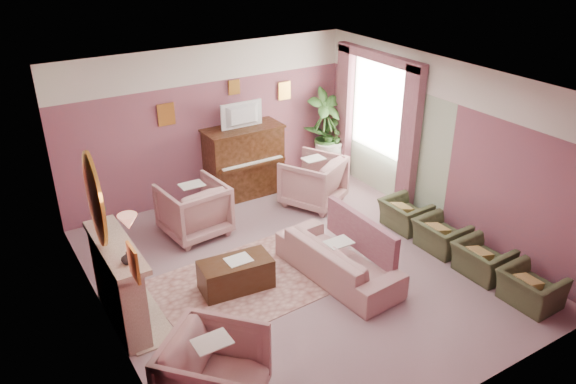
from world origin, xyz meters
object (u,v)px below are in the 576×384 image
floral_armchair_right (313,179)px  coffee_table (236,275)px  floral_armchair_left (193,206)px  floral_armchair_front (214,371)px  olive_chair_a (532,284)px  olive_chair_c (441,231)px  olive_chair_d (405,210)px  piano (244,162)px  olive_chair_b (483,255)px  sofa (338,252)px  side_table (328,159)px  television (243,114)px

floral_armchair_right → coffee_table: bearing=-146.1°
floral_armchair_left → floral_armchair_front: size_ratio=1.00×
olive_chair_a → olive_chair_c: size_ratio=1.00×
olive_chair_d → piano: bearing=123.4°
coffee_table → olive_chair_b: olive_chair_b is taller
olive_chair_a → olive_chair_d: size_ratio=1.00×
piano → floral_armchair_right: 1.34m
piano → sofa: size_ratio=0.69×
sofa → olive_chair_a: 2.62m
sofa → floral_armchair_left: size_ratio=2.02×
side_table → olive_chair_a: bearing=-91.8°
coffee_table → olive_chair_d: bearing=1.0°
olive_chair_d → side_table: bearing=86.5°
piano → olive_chair_d: size_ratio=1.87×
sofa → side_table: (1.97, 3.01, -0.06)m
olive_chair_d → olive_chair_c: bearing=-90.0°
piano → olive_chair_b: (1.68, -4.19, -0.33)m
floral_armchair_left → olive_chair_d: (3.08, -1.68, -0.18)m
olive_chair_a → olive_chair_b: (0.00, 0.82, 0.00)m
floral_armchair_left → olive_chair_c: 3.97m
piano → olive_chair_b: bearing=-68.1°
piano → olive_chair_c: (1.68, -3.37, -0.33)m
piano → olive_chair_a: (1.68, -5.01, -0.33)m
floral_armchair_left → floral_armchair_front: same height
coffee_table → olive_chair_d: olive_chair_d is taller
olive_chair_c → side_table: side_table is taller
sofa → side_table: sofa is taller
television → floral_armchair_front: size_ratio=0.80×
piano → television: size_ratio=1.75×
television → coffee_table: bearing=-120.7°
floral_armchair_left → olive_chair_c: bearing=-39.0°
floral_armchair_right → olive_chair_a: 4.09m
floral_armchair_right → olive_chair_d: size_ratio=1.33×
coffee_table → olive_chair_a: (3.20, -2.41, 0.10)m
floral_armchair_right → olive_chair_a: (0.82, -4.01, -0.18)m
piano → television: (0.00, -0.05, 0.95)m
coffee_table → side_table: (3.35, 2.49, 0.12)m
side_table → floral_armchair_front: bearing=-136.4°
television → floral_armchair_right: (0.87, -0.95, -1.10)m
sofa → floral_armchair_front: (-2.55, -1.28, 0.09)m
floral_armchair_left → olive_chair_a: bearing=-53.3°
olive_chair_a → side_table: side_table is taller
coffee_table → floral_armchair_front: bearing=-122.7°
floral_armchair_right → olive_chair_c: (0.82, -2.37, -0.18)m
olive_chair_b → side_table: size_ratio=1.07×
floral_armchair_left → olive_chair_c: floral_armchair_left is taller
side_table → floral_armchair_right: bearing=-137.5°
floral_armchair_left → olive_chair_a: floral_armchair_left is taller
olive_chair_c → sofa: bearing=172.3°
floral_armchair_left → olive_chair_c: (3.08, -2.50, -0.18)m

